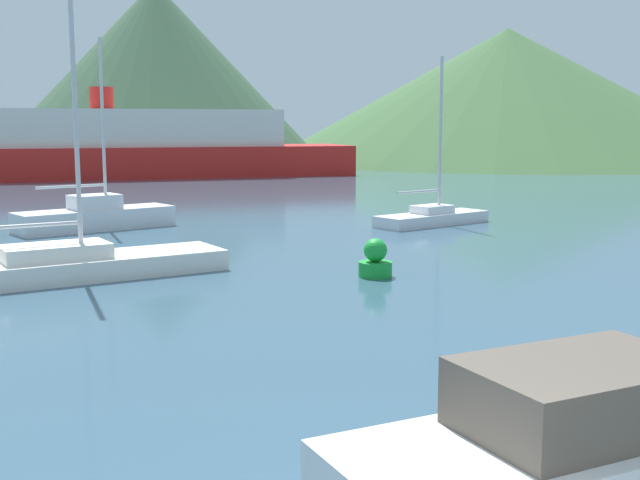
{
  "coord_description": "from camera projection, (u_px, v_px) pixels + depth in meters",
  "views": [
    {
      "loc": [
        -1.89,
        -4.79,
        3.97
      ],
      "look_at": [
        0.77,
        14.0,
        1.2
      ],
      "focal_mm": 45.0,
      "sensor_mm": 36.0,
      "label": 1
    }
  ],
  "objects": [
    {
      "name": "sailboat_outer",
      "position": [
        95.0,
        216.0,
        30.17
      ],
      "size": [
        5.91,
        4.51,
        7.11
      ],
      "rotation": [
        0.0,
        0.0,
        0.55
      ],
      "color": "silver",
      "rests_on": "ground_plane"
    },
    {
      "name": "hill_central",
      "position": [
        157.0,
        75.0,
        76.06
      ],
      "size": [
        32.38,
        32.38,
        17.08
      ],
      "color": "#38563D",
      "rests_on": "ground_plane"
    },
    {
      "name": "ferry_distant",
      "position": [
        104.0,
        148.0,
        58.74
      ],
      "size": [
        37.63,
        13.12,
        6.58
      ],
      "rotation": [
        0.0,
        0.0,
        0.17
      ],
      "color": "red",
      "rests_on": "ground_plane"
    },
    {
      "name": "hill_east",
      "position": [
        506.0,
        95.0,
        86.37
      ],
      "size": [
        51.83,
        51.83,
        14.02
      ],
      "color": "#3D6038",
      "rests_on": "ground_plane"
    },
    {
      "name": "buoy_marker",
      "position": [
        375.0,
        261.0,
        20.87
      ],
      "size": [
        0.88,
        0.88,
        1.01
      ],
      "color": "green",
      "rests_on": "ground_plane"
    },
    {
      "name": "sailboat_middle",
      "position": [
        56.0,
        266.0,
        20.41
      ],
      "size": [
        8.81,
        5.35,
        8.31
      ],
      "rotation": [
        0.0,
        0.0,
        0.41
      ],
      "color": "white",
      "rests_on": "ground_plane"
    },
    {
      "name": "sailboat_inner",
      "position": [
        432.0,
        216.0,
        31.63
      ],
      "size": [
        5.12,
        3.84,
        6.54
      ],
      "rotation": [
        0.0,
        0.0,
        0.53
      ],
      "color": "silver",
      "rests_on": "ground_plane"
    }
  ]
}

